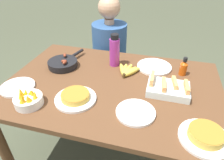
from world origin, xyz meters
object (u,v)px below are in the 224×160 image
Objects in this scene: fruit_bowl_mango at (28,99)px; person_figure at (110,63)px; melon_tray at (168,88)px; empty_plate_near_front at (136,112)px; water_bottle at (115,51)px; empty_plate_far_left at (18,87)px; banana_bunch at (127,71)px; frittata_plate_side at (205,136)px; empty_plate_far_right at (154,67)px; frittata_plate_center at (75,97)px; hot_sauce_bottle at (184,67)px; skillet at (63,63)px.

fruit_bowl_mango is 1.09m from person_figure.
empty_plate_near_front is at bearing -122.98° from melon_tray.
water_bottle is at bearing 58.57° from fruit_bowl_mango.
empty_plate_far_left is at bearing -138.71° from water_bottle.
banana_bunch is 0.70m from frittata_plate_side.
empty_plate_far_right is at bearing 84.47° from empty_plate_near_front.
frittata_plate_side reaches higher than frittata_plate_center.
frittata_plate_side is at bearing -53.21° from person_figure.
empty_plate_near_front is (-0.35, 0.09, -0.02)m from frittata_plate_side.
empty_plate_far_left is at bearing 177.55° from empty_plate_near_front.
banana_bunch is 0.66m from person_figure.
banana_bunch is 0.40m from hot_sauce_bottle.
skillet reaches higher than empty_plate_far_right.
empty_plate_far_right is 0.33m from water_bottle.
empty_plate_far_right is 0.22m from hot_sauce_bottle.
hot_sauce_bottle is at bearing -68.37° from skillet.
melon_tray reaches higher than frittata_plate_center.
water_bottle is at bearing 143.00° from banana_bunch.
skillet is 1.64× the size of empty_plate_far_left.
banana_bunch reaches higher than empty_plate_near_front.
hot_sauce_bottle is at bearing 33.73° from fruit_bowl_mango.
fruit_bowl_mango is 0.66× the size of water_bottle.
banana_bunch is at bearing 29.78° from empty_plate_far_left.
empty_plate_far_left is 0.88× the size of water_bottle.
empty_plate_far_right is 0.93m from fruit_bowl_mango.
empty_plate_near_front is (0.13, -0.41, -0.01)m from banana_bunch.
water_bottle reaches higher than melon_tray.
skillet is 0.47m from fruit_bowl_mango.
empty_plate_far_right is at bearing 6.46° from water_bottle.
melon_tray is 0.39m from frittata_plate_side.
skillet reaches higher than empty_plate_far_left.
empty_plate_far_right is (0.69, 0.17, -0.02)m from skillet.
person_figure is at bearing 110.73° from water_bottle.
hot_sauce_bottle is at bearing -33.25° from person_figure.
empty_plate_far_left is 1.34× the size of fruit_bowl_mango.
empty_plate_near_front is 0.88× the size of water_bottle.
melon_tray is 1.91× the size of hot_sauce_bottle.
empty_plate_far_left is at bearing -149.06° from empty_plate_far_right.
skillet is 0.41m from water_bottle.
empty_plate_far_right is (0.43, 0.52, -0.01)m from frittata_plate_center.
water_bottle is (-0.12, 0.09, 0.10)m from banana_bunch.
melon_tray is 0.30m from empty_plate_near_front.
hot_sauce_bottle is (0.10, 0.25, 0.03)m from melon_tray.
melon_tray is 1.05× the size of frittata_plate_side.
empty_plate_near_front is 0.56m from hot_sauce_bottle.
frittata_plate_center is 0.51m from water_bottle.
person_figure is (-0.42, 0.95, -0.25)m from empty_plate_near_front.
banana_bunch is 0.34m from melon_tray.
skillet is at bearing -166.32° from empty_plate_far_right.
person_figure is (-0.05, 0.92, -0.27)m from frittata_plate_center.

